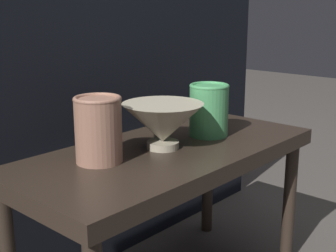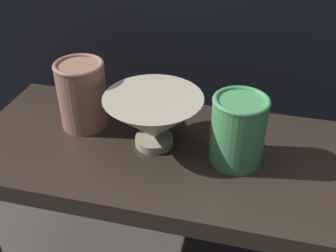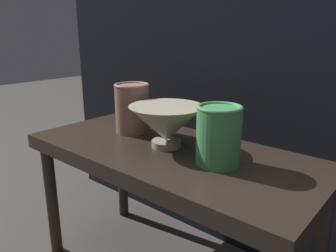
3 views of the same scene
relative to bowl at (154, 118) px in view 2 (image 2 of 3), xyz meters
The scene contains 5 objects.
table 0.11m from the bowl, 21.19° to the right, with size 0.80×0.37×0.41m.
couch_backdrop 0.50m from the bowl, 88.41° to the left, with size 1.47×0.50×0.86m.
bowl is the anchor object (origin of this frame).
vase_textured_left 0.17m from the bowl, 167.39° to the left, with size 0.11×0.11×0.15m.
vase_colorful_right 0.17m from the bowl, ahead, with size 0.10×0.10×0.14m.
Camera 2 is at (0.17, -0.62, 0.90)m, focal length 42.00 mm.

